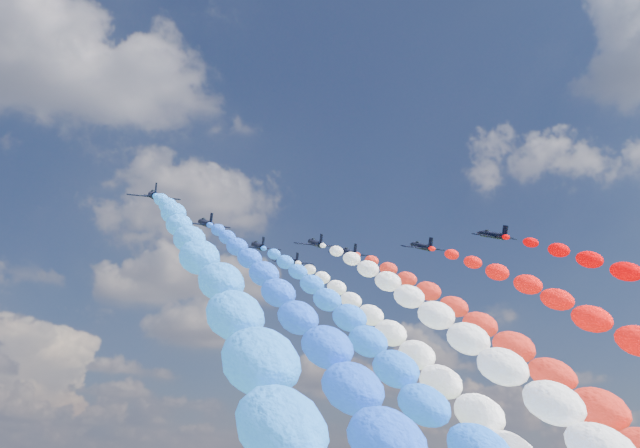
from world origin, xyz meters
name	(u,v)px	position (x,y,z in m)	size (l,w,h in m)	color
jet_0	(153,195)	(-33.82, -8.27, 92.84)	(8.86, 11.88, 2.62)	black
trail_0	(207,298)	(-33.82, -66.12, 62.60)	(5.65, 111.92, 62.55)	#267BF4
jet_1	(206,223)	(-22.56, 4.33, 92.84)	(8.86, 11.88, 2.62)	black
trail_1	(286,329)	(-22.56, -53.51, 62.60)	(5.65, 111.92, 62.55)	blue
jet_2	(258,246)	(-9.50, 16.15, 92.84)	(8.86, 11.88, 2.62)	black
trail_2	(359,350)	(-9.50, -41.69, 62.60)	(5.65, 111.92, 62.55)	blue
jet_3	(316,243)	(1.17, 10.52, 92.84)	(8.86, 11.88, 2.62)	black
trail_3	(453,348)	(1.17, -47.32, 62.60)	(5.65, 111.92, 62.55)	white
jet_4	(292,261)	(0.36, 25.04, 92.84)	(8.86, 11.88, 2.62)	black
trail_4	(401,363)	(0.36, -32.80, 62.60)	(5.65, 111.92, 62.55)	white
jet_5	(349,252)	(10.07, 14.90, 92.84)	(8.86, 11.88, 2.62)	black
trail_5	(497,356)	(10.07, -42.94, 62.60)	(5.65, 111.92, 62.55)	red
jet_6	(422,246)	(22.82, 5.98, 92.84)	(8.86, 11.88, 2.62)	black
trail_6	(619,350)	(22.82, -51.86, 62.60)	(5.65, 111.92, 62.55)	#FA120D
jet_7	(493,235)	(32.81, -5.67, 92.84)	(8.86, 11.88, 2.62)	black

